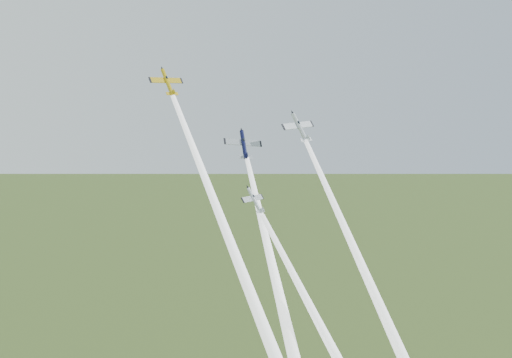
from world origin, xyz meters
name	(u,v)px	position (x,y,z in m)	size (l,w,h in m)	color
plane_yellow	(167,82)	(-14.79, 2.21, 110.68)	(7.47, 7.41, 1.17)	gold
smoke_trail_yellow	(246,283)	(-10.75, -20.46, 76.23)	(2.78, 2.78, 76.48)	white
plane_navy	(244,145)	(2.94, 3.77, 98.13)	(8.50, 8.43, 1.33)	#0C0F35
smoke_trail_navy	(277,287)	(0.23, -13.34, 72.20)	(2.78, 2.78, 55.96)	white
plane_silver_right	(300,127)	(14.34, -0.35, 101.64)	(8.76, 8.69, 1.37)	silver
smoke_trail_silver_right	(376,298)	(17.60, -21.63, 69.43)	(2.78, 2.78, 71.09)	white
plane_silver_low	(254,200)	(-2.13, -8.89, 88.36)	(6.76, 6.71, 1.06)	silver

